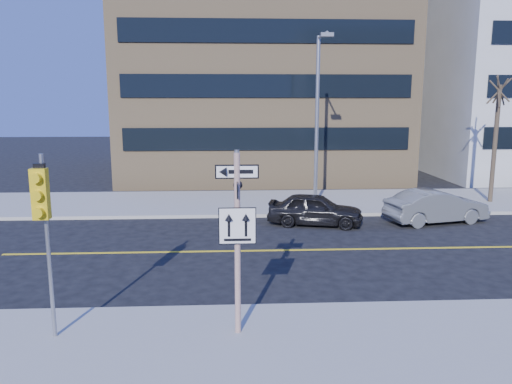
{
  "coord_description": "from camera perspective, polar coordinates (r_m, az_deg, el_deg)",
  "views": [
    {
      "loc": [
        -0.13,
        -12.85,
        5.24
      ],
      "look_at": [
        0.73,
        4.0,
        2.1
      ],
      "focal_mm": 35.0,
      "sensor_mm": 36.0,
      "label": 1
    }
  ],
  "objects": [
    {
      "name": "street_tree_west",
      "position": [
        27.49,
        26.05,
        10.07
      ],
      "size": [
        1.8,
        1.8,
        6.35
      ],
      "color": "#34291E",
      "rests_on": "far_sidewalk"
    },
    {
      "name": "sign_pole",
      "position": [
        10.71,
        -2.14,
        -4.65
      ],
      "size": [
        0.92,
        0.92,
        4.06
      ],
      "color": "silver",
      "rests_on": "near_sidewalk"
    },
    {
      "name": "traffic_signal",
      "position": [
        11.12,
        -23.24,
        -1.8
      ],
      "size": [
        0.32,
        0.45,
        4.0
      ],
      "color": "gray",
      "rests_on": "near_sidewalk"
    },
    {
      "name": "ground",
      "position": [
        13.87,
        -2.22,
        -11.66
      ],
      "size": [
        120.0,
        120.0,
        0.0
      ],
      "primitive_type": "plane",
      "color": "black",
      "rests_on": "ground"
    },
    {
      "name": "parked_car_b",
      "position": [
        22.79,
        19.9,
        -1.55
      ],
      "size": [
        2.47,
        4.6,
        1.44
      ],
      "primitive_type": "imported",
      "rotation": [
        0.0,
        0.0,
        1.8
      ],
      "color": "slate",
      "rests_on": "ground"
    },
    {
      "name": "parked_car_a",
      "position": [
        21.22,
        6.77,
        -1.96
      ],
      "size": [
        2.45,
        4.24,
        1.36
      ],
      "primitive_type": "imported",
      "rotation": [
        0.0,
        0.0,
        1.35
      ],
      "color": "black",
      "rests_on": "ground"
    },
    {
      "name": "building_brick",
      "position": [
        38.09,
        0.32,
        16.19
      ],
      "size": [
        18.0,
        18.0,
        18.0
      ],
      "primitive_type": "cube",
      "color": "#A2845A",
      "rests_on": "ground"
    },
    {
      "name": "streetlight_a",
      "position": [
        23.97,
        7.1,
        9.29
      ],
      "size": [
        0.55,
        2.25,
        8.0
      ],
      "color": "gray",
      "rests_on": "far_sidewalk"
    }
  ]
}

